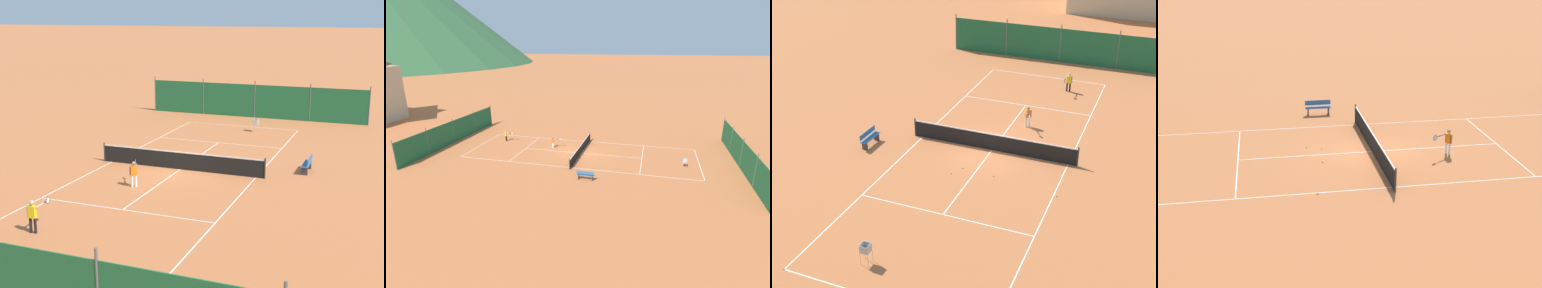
{
  "view_description": "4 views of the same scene",
  "coord_description": "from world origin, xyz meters",
  "views": [
    {
      "loc": [
        -10.3,
        25.08,
        8.03
      ],
      "look_at": [
        -0.65,
        -0.05,
        1.43
      ],
      "focal_mm": 50.0,
      "sensor_mm": 36.0,
      "label": 1
    },
    {
      "loc": [
        -29.26,
        -7.05,
        11.16
      ],
      "look_at": [
        -0.77,
        0.15,
        1.27
      ],
      "focal_mm": 28.0,
      "sensor_mm": 36.0,
      "label": 2
    },
    {
      "loc": [
        8.05,
        -23.81,
        13.54
      ],
      "look_at": [
        -0.76,
        -2.1,
        1.23
      ],
      "focal_mm": 50.0,
      "sensor_mm": 36.0,
      "label": 3
    },
    {
      "loc": [
        23.58,
        -5.11,
        9.55
      ],
      "look_at": [
        0.77,
        -1.22,
        0.76
      ],
      "focal_mm": 50.0,
      "sensor_mm": 36.0,
      "label": 4
    }
  ],
  "objects": [
    {
      "name": "ground_plane",
      "position": [
        0.0,
        0.0,
        0.0
      ],
      "size": [
        600.0,
        600.0,
        0.0
      ],
      "primitive_type": "plane",
      "color": "#BC6638"
    },
    {
      "name": "court_line_markings",
      "position": [
        0.0,
        0.0,
        0.0
      ],
      "size": [
        8.25,
        23.85,
        0.01
      ],
      "color": "white",
      "rests_on": "ground"
    },
    {
      "name": "tennis_net",
      "position": [
        0.0,
        0.0,
        0.5
      ],
      "size": [
        9.18,
        0.08,
        1.06
      ],
      "color": "#2D2D2D",
      "rests_on": "ground"
    },
    {
      "name": "windscreen_fence_far",
      "position": [
        -0.0,
        15.5,
        1.31
      ],
      "size": [
        17.28,
        0.08,
        2.9
      ],
      "color": "#1E6038",
      "rests_on": "ground"
    },
    {
      "name": "windscreen_fence_near",
      "position": [
        -0.0,
        -15.5,
        1.31
      ],
      "size": [
        17.28,
        0.08,
        2.9
      ],
      "color": "#1E6038",
      "rests_on": "ground"
    },
    {
      "name": "player_far_service",
      "position": [
        0.96,
        3.45,
        0.73
      ],
      "size": [
        0.56,
        1.04,
        1.25
      ],
      "color": "white",
      "rests_on": "ground"
    },
    {
      "name": "player_far_baseline",
      "position": [
        1.96,
        9.72,
        0.75
      ],
      "size": [
        0.44,
        1.07,
        1.29
      ],
      "color": "black",
      "rests_on": "ground"
    },
    {
      "name": "tennis_ball_far_corner",
      "position": [
        -1.06,
        -3.09,
        0.03
      ],
      "size": [
        0.07,
        0.07,
        0.07
      ],
      "primitive_type": "sphere",
      "color": "#CCE033",
      "rests_on": "ground"
    },
    {
      "name": "tennis_ball_near_corner",
      "position": [
        4.07,
        11.08,
        0.03
      ],
      "size": [
        0.07,
        0.07,
        0.07
      ],
      "primitive_type": "sphere",
      "color": "#CCE033",
      "rests_on": "ground"
    },
    {
      "name": "tennis_ball_service_box",
      "position": [
        -0.72,
        -2.38,
        0.03
      ],
      "size": [
        0.07,
        0.07,
        0.07
      ],
      "primitive_type": "sphere",
      "color": "#CCE033",
      "rests_on": "ground"
    },
    {
      "name": "tennis_ball_by_net_left",
      "position": [
        0.95,
        -2.53,
        0.03
      ],
      "size": [
        0.07,
        0.07,
        0.07
      ],
      "primitive_type": "sphere",
      "color": "#CCE033",
      "rests_on": "ground"
    },
    {
      "name": "tennis_ball_by_net_right",
      "position": [
        4.21,
        -3.13,
        0.03
      ],
      "size": [
        0.07,
        0.07,
        0.07
      ],
      "primitive_type": "sphere",
      "color": "#CCE033",
      "rests_on": "ground"
    },
    {
      "name": "ball_hopper",
      "position": [
        -1.4,
        -10.4,
        0.65
      ],
      "size": [
        0.36,
        0.36,
        0.89
      ],
      "color": "#B7B7BC",
      "rests_on": "ground"
    },
    {
      "name": "courtside_bench",
      "position": [
        -6.34,
        -1.91,
        0.45
      ],
      "size": [
        0.36,
        1.5,
        0.84
      ],
      "color": "#336699",
      "rests_on": "ground"
    }
  ]
}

